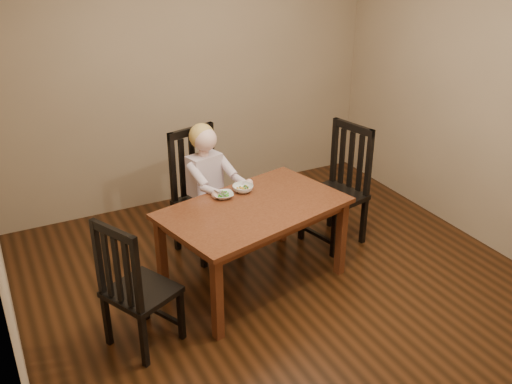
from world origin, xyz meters
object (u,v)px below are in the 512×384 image
dining_table (254,215)px  bowl_peas (223,195)px  chair_left (135,288)px  chair_child (203,194)px  bowl_veg (243,188)px  toddler (206,179)px  chair_right (339,188)px

dining_table → bowl_peas: 0.30m
chair_left → chair_child: bearing=112.3°
bowl_veg → chair_left: bearing=-151.5°
chair_child → dining_table: bearing=86.6°
bowl_veg → chair_child: bearing=113.0°
bowl_veg → toddler: bearing=114.1°
chair_left → chair_right: (2.07, 0.61, 0.05)m
chair_left → bowl_veg: chair_left is taller
chair_right → chair_left: bearing=94.0°
toddler → dining_table: bearing=86.3°
chair_child → toddler: (0.01, -0.05, 0.17)m
chair_right → bowl_peas: bearing=79.9°
bowl_peas → toddler: bearing=86.9°
bowl_peas → bowl_veg: 0.19m
chair_left → bowl_peas: bearing=95.9°
dining_table → bowl_veg: bearing=81.8°
chair_child → toddler: 0.18m
bowl_peas → chair_right: bearing=2.4°
dining_table → toddler: bearing=101.1°
toddler → bowl_veg: bearing=99.3°
chair_left → chair_right: 2.16m
chair_left → toddler: toddler is taller
toddler → chair_child: bearing=-90.0°
chair_left → chair_right: bearing=80.6°
chair_child → chair_right: chair_child is taller
dining_table → bowl_veg: 0.30m
bowl_peas → chair_left: bearing=-148.2°
chair_child → chair_right: bearing=145.5°
chair_left → bowl_veg: 1.28m
chair_right → toddler: bearing=60.0°
chair_child → chair_right: 1.22m
chair_left → bowl_veg: (1.10, 0.60, 0.26)m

